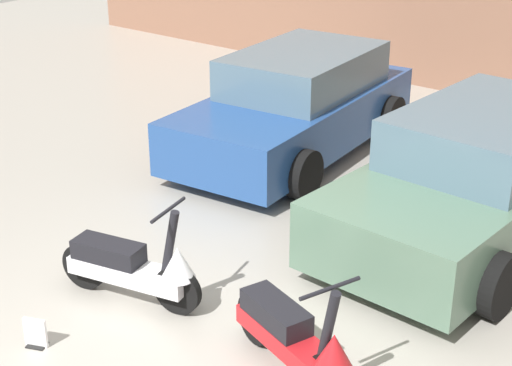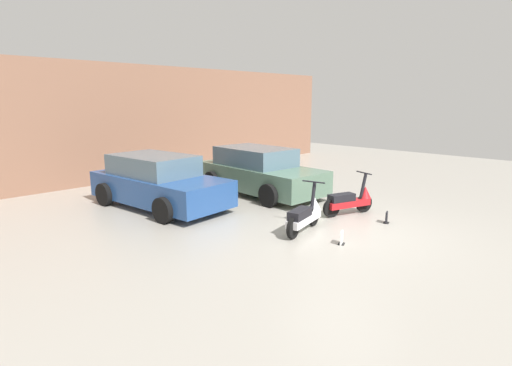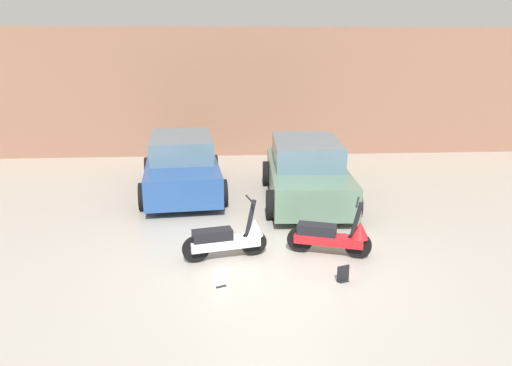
{
  "view_description": "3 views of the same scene",
  "coord_description": "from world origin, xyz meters",
  "px_view_note": "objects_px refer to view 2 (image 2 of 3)",
  "views": [
    {
      "loc": [
        4.01,
        -3.61,
        3.86
      ],
      "look_at": [
        -0.3,
        1.8,
        0.84
      ],
      "focal_mm": 55.0,
      "sensor_mm": 36.0,
      "label": 1
    },
    {
      "loc": [
        -7.21,
        -4.49,
        2.75
      ],
      "look_at": [
        -0.39,
        2.27,
        0.75
      ],
      "focal_mm": 28.0,
      "sensor_mm": 36.0,
      "label": 2
    },
    {
      "loc": [
        -0.7,
        -7.35,
        3.61
      ],
      "look_at": [
        -0.12,
        1.89,
        0.93
      ],
      "focal_mm": 35.0,
      "sensor_mm": 36.0,
      "label": 3
    }
  ],
  "objects_px": {
    "scooter_front_right": "(350,200)",
    "placard_near_right_scooter": "(386,218)",
    "placard_near_left_scooter": "(342,239)",
    "car_rear_left": "(158,182)",
    "car_rear_center": "(259,172)",
    "scooter_front_left": "(305,215)"
  },
  "relations": [
    {
      "from": "scooter_front_right",
      "to": "placard_near_left_scooter",
      "type": "bearing_deg",
      "value": -133.99
    },
    {
      "from": "scooter_front_right",
      "to": "car_rear_center",
      "type": "xyz_separation_m",
      "value": [
        0.05,
        3.16,
        0.29
      ]
    },
    {
      "from": "scooter_front_left",
      "to": "placard_near_right_scooter",
      "type": "height_order",
      "value": "scooter_front_left"
    },
    {
      "from": "car_rear_center",
      "to": "scooter_front_left",
      "type": "bearing_deg",
      "value": -27.35
    },
    {
      "from": "placard_near_right_scooter",
      "to": "placard_near_left_scooter",
      "type": "bearing_deg",
      "value": -179.02
    },
    {
      "from": "scooter_front_right",
      "to": "placard_near_right_scooter",
      "type": "relative_size",
      "value": 5.41
    },
    {
      "from": "scooter_front_right",
      "to": "car_rear_center",
      "type": "relative_size",
      "value": 0.34
    },
    {
      "from": "placard_near_left_scooter",
      "to": "car_rear_left",
      "type": "bearing_deg",
      "value": 100.8
    },
    {
      "from": "placard_near_left_scooter",
      "to": "car_rear_center",
      "type": "bearing_deg",
      "value": 64.62
    },
    {
      "from": "car_rear_center",
      "to": "placard_near_right_scooter",
      "type": "bearing_deg",
      "value": 1.59
    },
    {
      "from": "car_rear_left",
      "to": "scooter_front_right",
      "type": "bearing_deg",
      "value": 30.25
    },
    {
      "from": "placard_near_right_scooter",
      "to": "scooter_front_right",
      "type": "bearing_deg",
      "value": 87.9
    },
    {
      "from": "scooter_front_left",
      "to": "scooter_front_right",
      "type": "height_order",
      "value": "scooter_front_left"
    },
    {
      "from": "scooter_front_left",
      "to": "placard_near_left_scooter",
      "type": "distance_m",
      "value": 1.05
    },
    {
      "from": "car_rear_center",
      "to": "scooter_front_right",
      "type": "bearing_deg",
      "value": 1.88
    },
    {
      "from": "car_rear_center",
      "to": "placard_near_left_scooter",
      "type": "height_order",
      "value": "car_rear_center"
    },
    {
      "from": "scooter_front_left",
      "to": "placard_near_right_scooter",
      "type": "distance_m",
      "value": 2.02
    },
    {
      "from": "scooter_front_left",
      "to": "car_rear_left",
      "type": "distance_m",
      "value": 4.15
    },
    {
      "from": "scooter_front_right",
      "to": "placard_near_left_scooter",
      "type": "distance_m",
      "value": 2.19
    },
    {
      "from": "car_rear_left",
      "to": "placard_near_right_scooter",
      "type": "relative_size",
      "value": 15.84
    },
    {
      "from": "scooter_front_right",
      "to": "placard_near_right_scooter",
      "type": "height_order",
      "value": "scooter_front_right"
    },
    {
      "from": "scooter_front_right",
      "to": "car_rear_center",
      "type": "bearing_deg",
      "value": 107.54
    }
  ]
}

